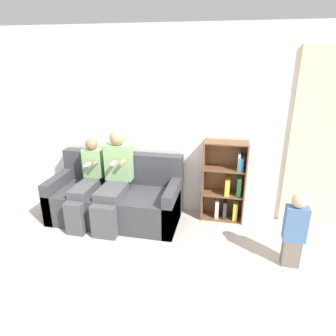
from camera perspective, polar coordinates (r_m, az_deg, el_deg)
name	(u,v)px	position (r m, az deg, el deg)	size (l,w,h in m)	color
ground_plane	(116,238)	(3.94, -9.81, -13.06)	(14.00, 14.00, 0.00)	#BCB2A8
back_wall	(136,123)	(4.29, -6.15, 8.52)	(10.00, 0.06, 2.55)	silver
curtain_panel	(318,142)	(4.21, 26.73, 4.43)	(0.70, 0.04, 2.30)	beige
couch	(117,198)	(4.27, -9.76, -5.67)	(1.76, 0.83, 0.88)	#38383D
adult_seated	(114,179)	(4.02, -10.31, -2.11)	(0.37, 0.78, 1.24)	#47474C
child_seated	(86,184)	(4.18, -15.44, -2.90)	(0.28, 0.78, 1.11)	#47474C
toddler_standing	(295,229)	(3.50, 22.98, -10.70)	(0.23, 0.16, 0.86)	#70665B
bookshelf	(226,185)	(4.18, 10.96, -3.17)	(0.57, 0.27, 1.12)	brown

